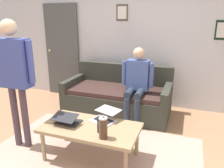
% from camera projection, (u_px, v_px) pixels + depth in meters
% --- Properties ---
extents(ground_plane, '(7.68, 7.68, 0.00)m').
position_uv_depth(ground_plane, '(93.00, 159.00, 2.82)').
color(ground_plane, '#9D7350').
extents(area_rug, '(2.75, 2.12, 0.01)m').
position_uv_depth(area_rug, '(88.00, 162.00, 2.77)').
color(area_rug, tan).
rests_on(area_rug, ground_plane).
extents(back_wall, '(7.04, 0.11, 2.70)m').
position_uv_depth(back_wall, '(137.00, 38.00, 4.41)').
color(back_wall, silver).
rests_on(back_wall, ground_plane).
extents(interior_door, '(0.82, 0.09, 2.05)m').
position_uv_depth(interior_door, '(62.00, 51.00, 4.98)').
color(interior_door, '#4B4D4C').
rests_on(interior_door, ground_plane).
extents(couch, '(1.94, 0.92, 0.88)m').
position_uv_depth(couch, '(118.00, 97.00, 4.16)').
color(couch, '#31332B').
rests_on(couch, ground_plane).
extents(coffee_table, '(1.21, 0.65, 0.45)m').
position_uv_depth(coffee_table, '(91.00, 130.00, 2.74)').
color(coffee_table, '#9C815A').
rests_on(coffee_table, ground_plane).
extents(laptop_left, '(0.32, 0.29, 0.13)m').
position_uv_depth(laptop_left, '(67.00, 120.00, 2.80)').
color(laptop_left, '#28282D').
rests_on(laptop_left, coffee_table).
extents(laptop_center, '(0.40, 0.42, 0.13)m').
position_uv_depth(laptop_center, '(105.00, 117.00, 2.88)').
color(laptop_center, silver).
rests_on(laptop_center, coffee_table).
extents(french_press, '(0.12, 0.10, 0.28)m').
position_uv_depth(french_press, '(103.00, 128.00, 2.43)').
color(french_press, '#4C3323').
rests_on(french_press, coffee_table).
extents(person_standing, '(0.60, 0.22, 1.74)m').
position_uv_depth(person_standing, '(14.00, 69.00, 2.82)').
color(person_standing, '#4E3C46').
rests_on(person_standing, ground_plane).
extents(person_seated, '(0.55, 0.51, 1.28)m').
position_uv_depth(person_seated, '(137.00, 81.00, 3.70)').
color(person_seated, '#283242').
rests_on(person_seated, ground_plane).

